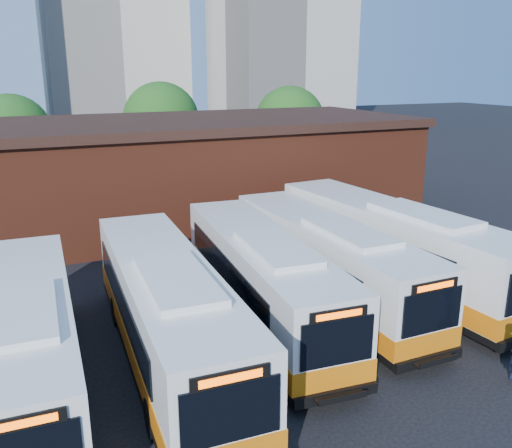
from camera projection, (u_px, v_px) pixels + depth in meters
name	position (u px, v px, depth m)	size (l,w,h in m)	color
ground	(368.00, 366.00, 17.75)	(220.00, 220.00, 0.00)	black
bus_farwest	(30.00, 345.00, 16.02)	(2.95, 12.28, 3.32)	silver
bus_west	(168.00, 316.00, 17.60)	(3.29, 13.42, 3.63)	silver
bus_midwest	(261.00, 281.00, 20.67)	(3.62, 13.00, 3.50)	silver
bus_mideast	(327.00, 264.00, 22.39)	(2.81, 13.03, 3.54)	silver
bus_east	(392.00, 249.00, 23.89)	(4.04, 14.15, 3.81)	silver
depot_building	(187.00, 169.00, 34.42)	(28.60, 12.60, 6.40)	#612817
tree_west	(12.00, 134.00, 40.70)	(6.00, 6.00, 7.65)	#382314
tree_mid	(161.00, 120.00, 47.01)	(6.56, 6.56, 8.36)	#382314
tree_east	(290.00, 121.00, 48.71)	(6.24, 6.24, 7.96)	#382314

